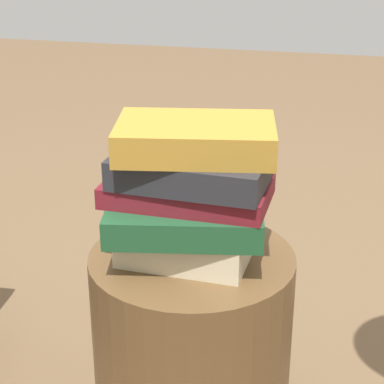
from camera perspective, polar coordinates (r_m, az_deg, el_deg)
The scene contains 6 objects.
side_table at distance 1.37m, azimuth 0.00°, elevation -13.92°, with size 0.37×0.37×0.47m, color brown.
book_cream at distance 1.24m, azimuth -0.28°, elevation -3.86°, with size 0.22×0.18×0.06m, color beige.
book_forest at distance 1.20m, azimuth -0.56°, elevation -1.87°, with size 0.26×0.19×0.05m, color #1E512D.
book_maroon at distance 1.19m, azimuth -0.32°, elevation 0.16°, with size 0.28×0.16×0.04m, color maroon.
book_charcoal at distance 1.16m, azimuth 0.11°, elevation 1.88°, with size 0.26×0.15×0.05m, color #28282D.
book_ochre at distance 1.16m, azimuth 0.35°, elevation 4.50°, with size 0.26×0.17×0.05m, color #B7842D.
Camera 1 is at (-0.24, 1.06, 1.07)m, focal length 64.96 mm.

